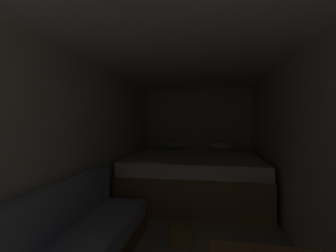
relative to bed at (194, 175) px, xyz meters
The scene contains 7 objects.
ground_plane 1.70m from the bed, 90.00° to the right, with size 7.41×7.41×0.00m, color #A39984.
wall_back 1.26m from the bed, 90.00° to the left, with size 2.39×0.05×2.04m, color beige.
wall_left 2.13m from the bed, 125.28° to the right, with size 0.05×5.41×2.04m, color beige.
wall_right 2.13m from the bed, 54.72° to the right, with size 0.05×5.41×2.04m, color beige.
ceiling_slab 2.37m from the bed, 90.00° to the right, with size 2.39×5.41×0.05m, color white.
bed is the anchor object (origin of this frame).
wicker_basket 1.64m from the bed, 91.65° to the right, with size 0.29×0.29×0.21m.
Camera 1 is at (0.24, -0.41, 1.32)m, focal length 24.53 mm.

